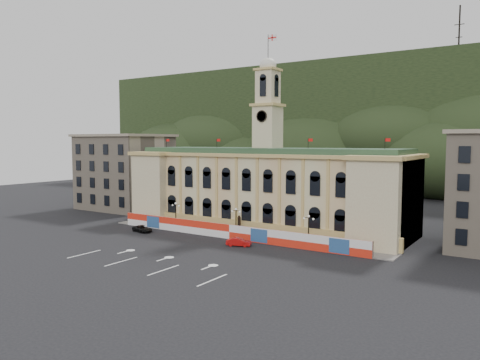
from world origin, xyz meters
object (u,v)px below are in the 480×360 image
Objects in this scene: statue at (239,229)px; black_suv at (142,229)px; red_sedan at (239,242)px; lamp_center at (236,220)px.

statue is 0.78× the size of black_suv.
red_sedan is 0.88× the size of black_suv.
black_suv is at bearing -160.98° from lamp_center.
red_sedan is at bearing -52.69° from lamp_center.
lamp_center is 7.67m from red_sedan.
red_sedan reaches higher than black_suv.
statue is at bearing 90.00° from lamp_center.
red_sedan is at bearing -77.67° from black_suv.
lamp_center is 18.23m from black_suv.
lamp_center reaches higher than red_sedan.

